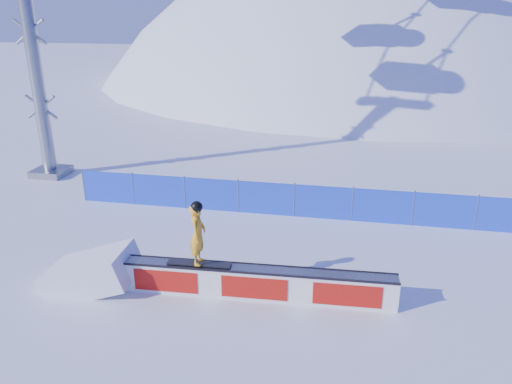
# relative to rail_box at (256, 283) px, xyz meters

# --- Properties ---
(ground) EXTENTS (160.00, 160.00, 0.00)m
(ground) POSITION_rel_rail_box_xyz_m (3.33, 0.86, -0.42)
(ground) COLOR white
(ground) RESTS_ON ground
(snow_hill) EXTENTS (64.00, 64.00, 64.00)m
(snow_hill) POSITION_rel_rail_box_xyz_m (3.33, 42.86, -18.42)
(snow_hill) COLOR white
(snow_hill) RESTS_ON ground
(safety_fence) EXTENTS (22.05, 0.05, 1.30)m
(safety_fence) POSITION_rel_rail_box_xyz_m (3.33, 5.36, 0.19)
(safety_fence) COLOR blue
(safety_fence) RESTS_ON ground
(rail_box) EXTENTS (7.05, 0.82, 0.84)m
(rail_box) POSITION_rel_rail_box_xyz_m (0.00, 0.00, 0.00)
(rail_box) COLOR white
(rail_box) RESTS_ON ground
(snow_ramp) EXTENTS (2.47, 1.61, 1.50)m
(snow_ramp) POSITION_rel_rail_box_xyz_m (-4.39, -0.21, -0.42)
(snow_ramp) COLOR white
(snow_ramp) RESTS_ON ground
(snowboarder) EXTENTS (1.65, 0.60, 1.71)m
(snowboarder) POSITION_rel_rail_box_xyz_m (-1.44, -0.07, 1.27)
(snowboarder) COLOR black
(snowboarder) RESTS_ON rail_box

